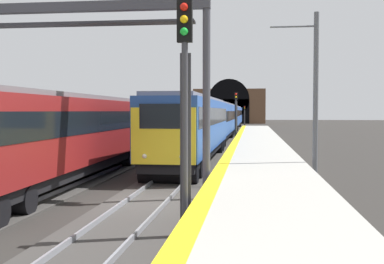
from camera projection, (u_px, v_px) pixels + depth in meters
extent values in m
plane|color=#282623|center=(147.00, 204.00, 16.84)|extent=(320.00, 320.00, 0.00)
cube|color=#9E9B93|center=(265.00, 192.00, 16.31)|extent=(112.00, 3.76, 1.05)
cube|color=yellow|center=(217.00, 176.00, 16.49)|extent=(112.00, 0.50, 0.01)
cube|color=#383533|center=(147.00, 203.00, 16.83)|extent=(160.00, 3.08, 0.06)
cube|color=gray|center=(127.00, 200.00, 16.92)|extent=(160.00, 0.07, 0.15)
cube|color=gray|center=(167.00, 201.00, 16.74)|extent=(160.00, 0.07, 0.15)
cube|color=#383533|center=(23.00, 200.00, 17.40)|extent=(160.00, 3.02, 0.06)
cube|color=gray|center=(4.00, 197.00, 17.49)|extent=(160.00, 0.07, 0.15)
cube|color=gray|center=(42.00, 198.00, 17.31)|extent=(160.00, 0.07, 0.15)
cube|color=#264C99|center=(193.00, 124.00, 30.02)|extent=(19.83, 3.00, 2.90)
cube|color=black|center=(193.00, 116.00, 30.00)|extent=(19.04, 3.03, 0.96)
cube|color=slate|center=(194.00, 99.00, 29.95)|extent=(19.23, 2.57, 0.20)
cube|color=black|center=(193.00, 150.00, 30.09)|extent=(19.43, 2.65, 0.53)
cylinder|color=black|center=(168.00, 173.00, 21.45)|extent=(0.98, 2.65, 0.96)
cylinder|color=black|center=(175.00, 169.00, 23.23)|extent=(0.98, 2.65, 0.96)
cylinder|color=black|center=(205.00, 147.00, 36.98)|extent=(0.98, 2.65, 0.96)
cylinder|color=black|center=(207.00, 145.00, 38.76)|extent=(0.98, 2.65, 0.96)
cube|color=yellow|center=(163.00, 136.00, 20.18)|extent=(0.14, 2.76, 2.40)
cube|color=black|center=(163.00, 116.00, 20.09)|extent=(0.05, 2.01, 1.04)
sphere|color=#F2EACC|center=(182.00, 157.00, 20.05)|extent=(0.20, 0.20, 0.20)
sphere|color=#F2EACC|center=(145.00, 156.00, 20.26)|extent=(0.20, 0.20, 0.20)
cube|color=#264C99|center=(217.00, 119.00, 50.16)|extent=(19.83, 3.00, 2.90)
cube|color=black|center=(217.00, 116.00, 50.14)|extent=(19.04, 3.03, 0.95)
cube|color=slate|center=(217.00, 104.00, 50.09)|extent=(19.23, 2.57, 0.20)
cube|color=black|center=(217.00, 134.00, 50.23)|extent=(19.43, 2.65, 0.53)
cylinder|color=black|center=(209.00, 143.00, 41.74)|extent=(0.98, 2.65, 0.96)
cylinder|color=black|center=(211.00, 142.00, 43.52)|extent=(0.98, 2.65, 0.96)
cylinder|color=black|center=(222.00, 134.00, 56.97)|extent=(0.98, 2.65, 0.96)
cylinder|color=black|center=(223.00, 134.00, 58.75)|extent=(0.98, 2.65, 0.96)
cube|color=#264C99|center=(227.00, 116.00, 70.30)|extent=(19.83, 3.00, 2.90)
cube|color=black|center=(227.00, 113.00, 70.28)|extent=(19.04, 3.03, 0.95)
cube|color=slate|center=(227.00, 106.00, 70.23)|extent=(19.23, 2.57, 0.20)
cube|color=black|center=(227.00, 128.00, 70.37)|extent=(19.43, 2.65, 0.53)
cylinder|color=black|center=(223.00, 132.00, 62.04)|extent=(0.98, 2.65, 0.96)
cylinder|color=black|center=(224.00, 132.00, 63.82)|extent=(0.98, 2.65, 0.96)
cylinder|color=black|center=(230.00, 128.00, 76.94)|extent=(0.98, 2.65, 0.96)
cylinder|color=black|center=(230.00, 128.00, 78.73)|extent=(0.98, 2.65, 0.96)
cube|color=#264C99|center=(233.00, 115.00, 90.43)|extent=(19.83, 3.00, 2.90)
cube|color=black|center=(233.00, 113.00, 90.42)|extent=(19.04, 3.03, 0.90)
cube|color=slate|center=(233.00, 107.00, 90.37)|extent=(19.23, 2.57, 0.20)
cube|color=black|center=(233.00, 124.00, 90.51)|extent=(19.43, 2.65, 0.53)
cylinder|color=black|center=(230.00, 127.00, 82.18)|extent=(0.98, 2.65, 0.96)
cylinder|color=black|center=(231.00, 127.00, 83.96)|extent=(0.98, 2.65, 0.96)
cylinder|color=black|center=(234.00, 125.00, 97.08)|extent=(0.98, 2.65, 0.96)
cylinder|color=black|center=(235.00, 124.00, 98.86)|extent=(0.98, 2.65, 0.96)
cube|color=maroon|center=(68.00, 130.00, 21.63)|extent=(18.61, 3.07, 2.80)
cube|color=black|center=(68.00, 122.00, 21.61)|extent=(17.87, 3.09, 0.93)
cube|color=slate|center=(68.00, 97.00, 21.56)|extent=(18.04, 2.64, 0.20)
cube|color=black|center=(69.00, 166.00, 21.70)|extent=(18.23, 2.73, 0.52)
cylinder|color=black|center=(110.00, 159.00, 28.23)|extent=(0.96, 2.62, 0.93)
cylinder|color=black|center=(118.00, 156.00, 30.02)|extent=(0.96, 2.62, 0.93)
cube|color=maroon|center=(154.00, 121.00, 40.69)|extent=(18.61, 3.07, 2.80)
cube|color=black|center=(154.00, 118.00, 40.68)|extent=(17.87, 3.09, 0.80)
cube|color=slate|center=(154.00, 103.00, 40.62)|extent=(18.04, 2.64, 0.20)
cube|color=black|center=(154.00, 140.00, 40.76)|extent=(18.23, 2.73, 0.52)
cylinder|color=black|center=(132.00, 152.00, 32.58)|extent=(0.96, 2.62, 0.93)
cylinder|color=black|center=(137.00, 150.00, 34.37)|extent=(0.96, 2.62, 0.93)
cylinder|color=black|center=(167.00, 139.00, 47.18)|extent=(0.96, 2.62, 0.93)
cylinder|color=black|center=(170.00, 138.00, 48.96)|extent=(0.96, 2.62, 0.93)
cube|color=black|center=(154.00, 97.00, 40.60)|extent=(1.32, 1.72, 0.90)
cylinder|color=#38383D|center=(185.00, 142.00, 12.16)|extent=(0.16, 0.16, 4.98)
cube|color=black|center=(185.00, 21.00, 12.03)|extent=(0.20, 0.38, 1.05)
cube|color=#38383D|center=(186.00, 141.00, 12.30)|extent=(0.04, 0.28, 4.48)
sphere|color=red|center=(184.00, 7.00, 11.89)|extent=(0.20, 0.20, 0.20)
sphere|color=yellow|center=(184.00, 19.00, 11.90)|extent=(0.20, 0.20, 0.20)
sphere|color=green|center=(184.00, 31.00, 11.91)|extent=(0.20, 0.20, 0.20)
cylinder|color=#38383D|center=(236.00, 121.00, 50.12)|extent=(0.16, 0.16, 4.45)
cube|color=black|center=(236.00, 96.00, 50.00)|extent=(0.20, 0.38, 0.75)
cube|color=#38383D|center=(236.00, 121.00, 50.26)|extent=(0.04, 0.28, 4.00)
sphere|color=red|center=(236.00, 94.00, 49.87)|extent=(0.20, 0.20, 0.20)
sphere|color=yellow|center=(236.00, 97.00, 49.88)|extent=(0.20, 0.20, 0.20)
cylinder|color=#38383D|center=(245.00, 117.00, 105.10)|extent=(0.16, 0.16, 3.61)
cube|color=black|center=(245.00, 107.00, 105.01)|extent=(0.20, 0.38, 0.75)
cube|color=#38383D|center=(245.00, 117.00, 105.24)|extent=(0.04, 0.28, 3.25)
sphere|color=red|center=(245.00, 107.00, 104.87)|extent=(0.20, 0.20, 0.20)
sphere|color=yellow|center=(245.00, 108.00, 104.88)|extent=(0.20, 0.20, 0.20)
cylinder|color=#3F3F47|center=(206.00, 105.00, 17.41)|extent=(0.28, 0.28, 6.93)
cube|color=#3F3F47|center=(91.00, 7.00, 17.78)|extent=(0.36, 8.83, 0.35)
cube|color=#2D2D33|center=(91.00, 24.00, 17.81)|extent=(0.70, 7.69, 0.08)
cube|color=brown|center=(229.00, 106.00, 123.88)|extent=(2.40, 18.47, 8.90)
cube|color=black|center=(229.00, 111.00, 122.71)|extent=(0.12, 10.34, 6.23)
cylinder|color=black|center=(229.00, 99.00, 122.57)|extent=(0.12, 10.34, 10.34)
cylinder|color=#595B60|center=(316.00, 100.00, 20.82)|extent=(0.22, 0.22, 7.50)
cylinder|color=#595B60|center=(293.00, 27.00, 20.80)|extent=(0.08, 1.97, 0.08)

